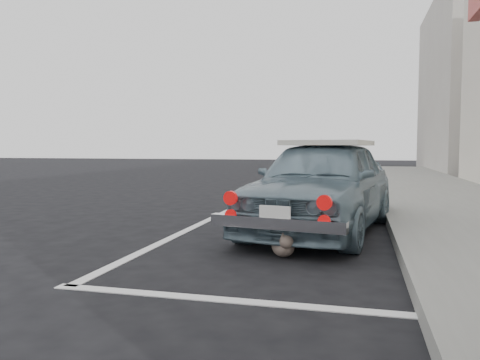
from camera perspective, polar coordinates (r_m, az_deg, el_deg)
The scene contains 7 objects.
ground at distance 4.22m, azimuth -5.75°, elevation -11.85°, with size 80.00×80.00×0.00m, color black.
building_far at distance 24.49m, azimuth 26.36°, elevation 10.27°, with size 3.50×10.00×8.00m, color #AFA79F.
pline_rear at distance 3.62m, azimuth -0.87°, elevation -14.49°, with size 3.00×0.12×0.01m, color silver.
pline_front at distance 10.41m, azimuth 9.31°, elevation -2.38°, with size 3.00×0.12×0.01m, color silver.
pline_side at distance 7.28m, azimuth -4.28°, elevation -5.08°, with size 0.12×7.00×0.01m, color silver.
retro_coupe at distance 6.50m, azimuth 9.96°, elevation -0.48°, with size 2.15×3.98×1.29m.
cat at distance 4.98m, azimuth 5.32°, elevation -7.84°, with size 0.36×0.52×0.29m.
Camera 1 is at (1.40, -3.81, 1.15)m, focal length 35.00 mm.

